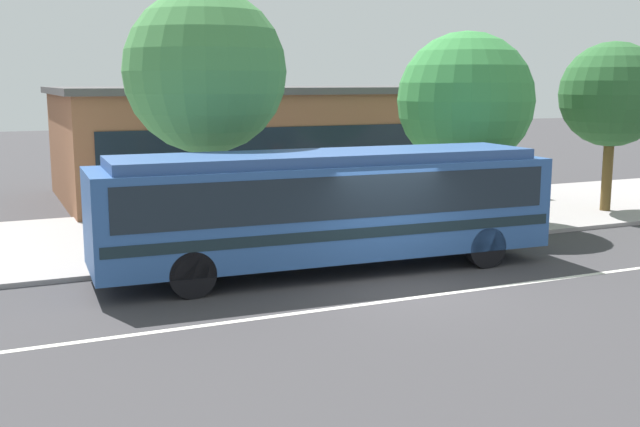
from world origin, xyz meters
The scene contains 12 objects.
ground_plane centered at (0.00, 0.00, 0.00)m, with size 120.00×120.00×0.00m, color #3A383B.
sidewalk_slab centered at (0.00, 7.40, 0.06)m, with size 60.00×8.00×0.12m, color #999392.
lane_stripe_center centered at (0.00, -0.80, 0.00)m, with size 56.00×0.16×0.01m, color silver.
transit_bus centered at (-0.90, 2.05, 1.65)m, with size 10.93×2.96×2.83m.
pedestrian_waiting_near_sign centered at (-0.49, 5.45, 1.14)m, with size 0.45×0.45×1.73m.
pedestrian_walking_along_curb centered at (-5.61, 4.34, 1.09)m, with size 0.47×0.47×1.65m.
pedestrian_standing_by_tree centered at (3.43, 3.88, 1.07)m, with size 0.35×0.35×1.64m.
bus_stop_sign centered at (4.49, 3.81, 1.61)m, with size 0.08×0.44×2.30m.
street_tree_near_stop centered at (-2.72, 5.78, 4.69)m, with size 4.30×4.30×6.72m.
street_tree_mid_block centered at (5.25, 5.47, 3.86)m, with size 4.13×4.13×5.82m.
street_tree_far_end centered at (11.03, 5.41, 4.00)m, with size 3.47×3.47×5.63m.
station_building centered at (2.19, 14.67, 2.12)m, with size 16.08×9.05×4.23m.
Camera 1 is at (-8.26, -14.01, 4.45)m, focal length 42.87 mm.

